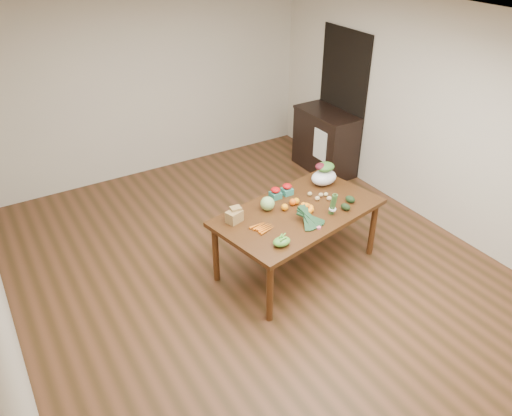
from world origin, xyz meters
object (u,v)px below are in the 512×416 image
paper_bag (234,215)px  cabbage (268,204)px  salad_bag (324,175)px  mandarin_cluster (306,207)px  asparagus_bundle (333,204)px  kale_bunch (312,218)px  dining_table (297,239)px  cabinet (325,141)px

paper_bag → cabbage: (0.42, 0.02, 0.00)m
salad_bag → paper_bag: bearing=-173.0°
cabbage → mandarin_cluster: cabbage is taller
asparagus_bundle → salad_bag: size_ratio=0.79×
cabbage → salad_bag: salad_bag is taller
cabbage → kale_bunch: kale_bunch is taller
dining_table → paper_bag: 0.85m
cabbage → dining_table: bearing=-34.1°
paper_bag → asparagus_bundle: 1.04m
mandarin_cluster → salad_bag: size_ratio=0.57×
cabbage → kale_bunch: bearing=-64.5°
cabbage → salad_bag: bearing=9.0°
paper_bag → mandarin_cluster: (0.76, -0.22, -0.03)m
cabinet → paper_bag: (-2.48, -1.60, 0.36)m
cabbage → kale_bunch: size_ratio=0.38×
salad_bag → asparagus_bundle: bearing=-120.1°
kale_bunch → cabinet: bearing=37.6°
cabinet → kale_bunch: 2.78m
dining_table → asparagus_bundle: (0.26, -0.25, 0.50)m
cabinet → paper_bag: bearing=-147.1°
cabinet → paper_bag: cabinet is taller
kale_bunch → salad_bag: (0.64, 0.62, 0.04)m
dining_table → paper_bag: size_ratio=8.41×
mandarin_cluster → asparagus_bundle: (0.20, -0.20, 0.07)m
dining_table → asparagus_bundle: 0.61m
cabbage → mandarin_cluster: size_ratio=0.85×
cabinet → mandarin_cluster: size_ratio=5.67×
dining_table → cabinet: (1.78, 1.77, 0.10)m
mandarin_cluster → salad_bag: (0.53, 0.38, 0.07)m
dining_table → kale_bunch: (-0.05, -0.29, 0.45)m
dining_table → cabinet: cabinet is taller
asparagus_bundle → salad_bag: 0.66m
mandarin_cluster → cabinet: bearing=46.7°
cabbage → asparagus_bundle: (0.54, -0.44, 0.05)m
dining_table → kale_bunch: kale_bunch is taller
asparagus_bundle → salad_bag: asparagus_bundle is taller
mandarin_cluster → cabbage: bearing=144.7°
paper_bag → asparagus_bundle: asparagus_bundle is taller
kale_bunch → dining_table: bearing=69.6°
cabinet → asparagus_bundle: (-1.52, -2.02, 0.40)m
dining_table → mandarin_cluster: 0.43m
dining_table → cabbage: cabbage is taller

